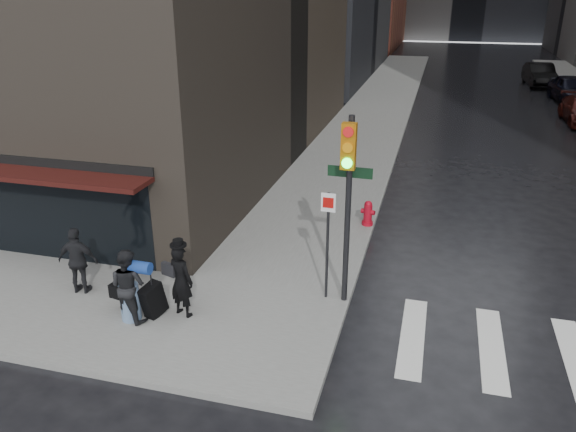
# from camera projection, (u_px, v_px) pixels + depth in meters

# --- Properties ---
(ground) EXTENTS (140.00, 140.00, 0.00)m
(ground) POSITION_uv_depth(u_px,v_px,m) (241.00, 338.00, 11.88)
(ground) COLOR black
(ground) RESTS_ON ground
(sidewalk_left) EXTENTS (4.00, 50.00, 0.15)m
(sidewalk_left) POSITION_uv_depth(u_px,v_px,m) (382.00, 101.00, 35.96)
(sidewalk_left) COLOR slate
(sidewalk_left) RESTS_ON ground
(storefront) EXTENTS (8.40, 1.11, 2.83)m
(storefront) POSITION_uv_depth(u_px,v_px,m) (9.00, 197.00, 14.57)
(storefront) COLOR black
(storefront) RESTS_ON ground
(man_overcoat) EXTENTS (1.17, 0.86, 1.85)m
(man_overcoat) POSITION_uv_depth(u_px,v_px,m) (175.00, 284.00, 12.15)
(man_overcoat) COLOR black
(man_overcoat) RESTS_ON ground
(man_jeans) EXTENTS (1.17, 0.81, 1.67)m
(man_jeans) POSITION_uv_depth(u_px,v_px,m) (128.00, 285.00, 11.97)
(man_jeans) COLOR black
(man_jeans) RESTS_ON ground
(man_greycoat) EXTENTS (1.00, 0.51, 1.64)m
(man_greycoat) POSITION_uv_depth(u_px,v_px,m) (78.00, 261.00, 13.05)
(man_greycoat) COLOR black
(man_greycoat) RESTS_ON ground
(traffic_light) EXTENTS (1.08, 0.48, 4.32)m
(traffic_light) POSITION_uv_depth(u_px,v_px,m) (346.00, 188.00, 11.90)
(traffic_light) COLOR black
(traffic_light) RESTS_ON ground
(fire_hydrant) EXTENTS (0.45, 0.34, 0.77)m
(fire_hydrant) POSITION_uv_depth(u_px,v_px,m) (368.00, 214.00, 16.98)
(fire_hydrant) COLOR #A30A1A
(fire_hydrant) RESTS_ON ground
(parked_car_4) EXTENTS (2.42, 5.04, 1.66)m
(parked_car_4) POSITION_uv_depth(u_px,v_px,m) (571.00, 89.00, 35.59)
(parked_car_4) COLOR black
(parked_car_4) RESTS_ON ground
(parked_car_5) EXTENTS (2.02, 5.04, 1.63)m
(parked_car_5) POSITION_uv_depth(u_px,v_px,m) (540.00, 75.00, 41.43)
(parked_car_5) COLOR black
(parked_car_5) RESTS_ON ground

